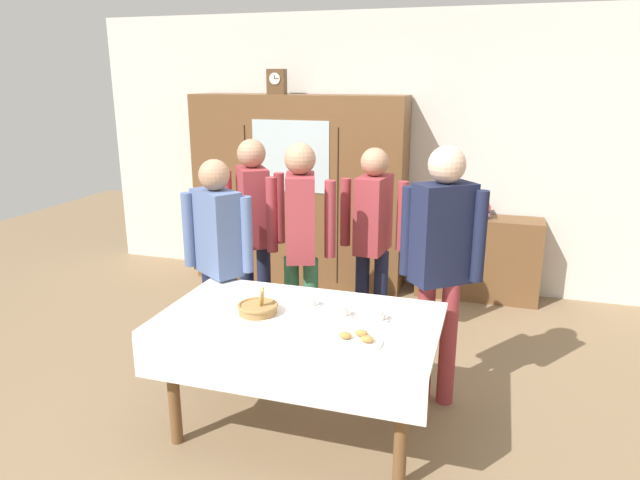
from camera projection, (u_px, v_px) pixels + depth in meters
ground_plane at (311, 412)px, 3.71m from camera, size 12.00×12.00×0.00m
back_wall at (392, 152)px, 5.77m from camera, size 6.40×0.10×2.70m
dining_table at (298, 336)px, 3.32m from camera, size 1.60×0.94×0.75m
wall_cabinet at (299, 191)px, 5.87m from camera, size 2.17×0.46×1.92m
mantel_clock at (277, 82)px, 5.63m from camera, size 0.18×0.11×0.24m
bookshelf_low at (478, 258)px, 5.55m from camera, size 1.15×0.35×0.80m
book_stack at (482, 210)px, 5.42m from camera, size 0.17×0.23×0.13m
tea_cup_far_left at (378, 316)px, 3.26m from camera, size 0.13×0.13×0.06m
tea_cup_near_left at (341, 312)px, 3.31m from camera, size 0.13×0.13×0.06m
tea_cup_mid_left at (310, 302)px, 3.46m from camera, size 0.13×0.13×0.06m
bread_basket at (258, 308)px, 3.35m from camera, size 0.24×0.24×0.16m
pastry_plate at (356, 340)px, 3.00m from camera, size 0.28×0.28×0.05m
spoon_far_left at (394, 308)px, 3.43m from camera, size 0.12×0.02×0.01m
spoon_near_left at (268, 293)px, 3.66m from camera, size 0.12×0.02×0.01m
spoon_front_edge at (224, 291)px, 3.71m from camera, size 0.12×0.02×0.01m
person_by_cabinet at (442, 252)px, 3.57m from camera, size 0.52×0.38×1.70m
person_near_right_end at (254, 221)px, 4.51m from camera, size 0.52×0.41×1.63m
person_behind_table_right at (373, 229)px, 4.41m from camera, size 0.52×0.38×1.58m
person_behind_table_left at (218, 249)px, 3.96m from camera, size 0.52×0.37×1.56m
person_beside_shelf at (301, 233)px, 4.13m from camera, size 0.52×0.40×1.65m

